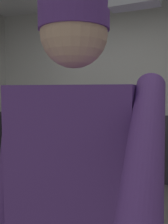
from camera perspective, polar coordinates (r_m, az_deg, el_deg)
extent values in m
cube|color=#B2B2AD|center=(3.85, 8.58, 4.07)|extent=(4.63, 0.12, 2.64)
cube|color=#2D2833|center=(3.87, 8.25, -8.04)|extent=(4.03, 0.03, 1.02)
cube|color=white|center=(3.89, 2.05, -3.22)|extent=(0.40, 0.05, 0.65)
cube|color=white|center=(3.74, 1.35, -4.33)|extent=(0.34, 0.30, 0.45)
cylinder|color=#B7BABF|center=(3.85, 2.03, 1.11)|extent=(0.04, 0.04, 0.24)
cylinder|color=#B7BABF|center=(3.97, 1.87, -11.18)|extent=(0.05, 0.05, 0.55)
cube|color=white|center=(3.76, 13.14, -3.63)|extent=(0.40, 0.05, 0.65)
cube|color=white|center=(3.60, 12.91, -4.81)|extent=(0.34, 0.30, 0.45)
cylinder|color=#B7BABF|center=(3.72, 13.22, 0.84)|extent=(0.04, 0.04, 0.24)
cylinder|color=#B7BABF|center=(3.84, 12.93, -11.85)|extent=(0.05, 0.05, 0.55)
cube|color=#4C4C51|center=(3.60, 6.96, -1.92)|extent=(0.04, 0.40, 0.90)
cube|color=#60388C|center=(0.91, -2.25, -11.15)|extent=(0.44, 0.24, 0.54)
cylinder|color=#60388C|center=(1.03, -16.32, -9.67)|extent=(0.17, 0.09, 0.56)
cylinder|color=#60388C|center=(0.62, 13.94, -8.29)|extent=(0.09, 0.50, 0.39)
sphere|color=#D8AD8C|center=(0.90, -2.35, 17.57)|extent=(0.24, 0.24, 0.24)
cylinder|color=#60388C|center=(0.92, -2.36, 21.54)|extent=(0.25, 0.25, 0.11)
cube|color=silver|center=(4.16, -9.46, 2.45)|extent=(0.10, 0.07, 0.18)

